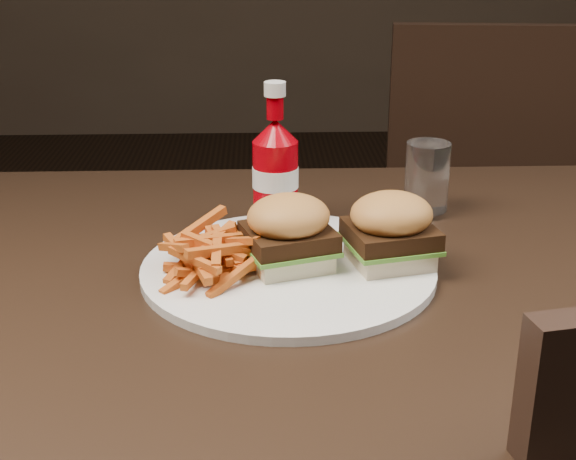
{
  "coord_description": "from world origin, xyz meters",
  "views": [
    {
      "loc": [
        -0.11,
        -0.85,
        1.14
      ],
      "look_at": [
        -0.08,
        0.0,
        0.8
      ],
      "focal_mm": 50.0,
      "sensor_mm": 36.0,
      "label": 1
    }
  ],
  "objects_px": {
    "dining_table": "(353,286)",
    "plate": "(288,269)",
    "ketchup_bottle": "(275,185)",
    "chair_far": "(475,235)",
    "tumbler": "(427,176)"
  },
  "relations": [
    {
      "from": "plate",
      "to": "ketchup_bottle",
      "type": "xyz_separation_m",
      "value": [
        -0.01,
        0.14,
        0.06
      ]
    },
    {
      "from": "chair_far",
      "to": "ketchup_bottle",
      "type": "relative_size",
      "value": 4.1
    },
    {
      "from": "ketchup_bottle",
      "to": "tumbler",
      "type": "bearing_deg",
      "value": 12.26
    },
    {
      "from": "plate",
      "to": "ketchup_bottle",
      "type": "relative_size",
      "value": 2.91
    },
    {
      "from": "plate",
      "to": "chair_far",
      "type": "bearing_deg",
      "value": 61.94
    },
    {
      "from": "dining_table",
      "to": "chair_far",
      "type": "height_order",
      "value": "dining_table"
    },
    {
      "from": "dining_table",
      "to": "chair_far",
      "type": "distance_m",
      "value": 1.01
    },
    {
      "from": "chair_far",
      "to": "tumbler",
      "type": "bearing_deg",
      "value": 74.31
    },
    {
      "from": "tumbler",
      "to": "chair_far",
      "type": "bearing_deg",
      "value": 68.38
    },
    {
      "from": "chair_far",
      "to": "plate",
      "type": "relative_size",
      "value": 1.41
    },
    {
      "from": "dining_table",
      "to": "ketchup_bottle",
      "type": "relative_size",
      "value": 10.26
    },
    {
      "from": "dining_table",
      "to": "plate",
      "type": "relative_size",
      "value": 3.53
    },
    {
      "from": "dining_table",
      "to": "chair_far",
      "type": "xyz_separation_m",
      "value": [
        0.4,
        0.88,
        -0.3
      ]
    },
    {
      "from": "dining_table",
      "to": "plate",
      "type": "distance_m",
      "value": 0.08
    },
    {
      "from": "dining_table",
      "to": "ketchup_bottle",
      "type": "height_order",
      "value": "ketchup_bottle"
    }
  ]
}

